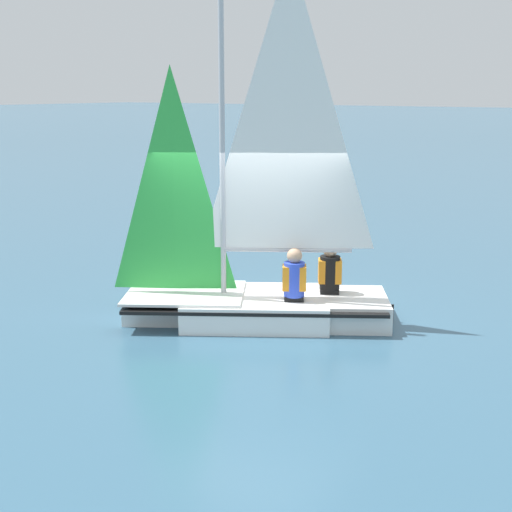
% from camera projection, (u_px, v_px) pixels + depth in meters
% --- Properties ---
extents(ground_plane, '(260.00, 260.00, 0.00)m').
position_uv_depth(ground_plane, '(256.00, 320.00, 10.68)').
color(ground_plane, '#38607A').
extents(sailboat_main, '(3.98, 3.25, 5.31)m').
position_uv_depth(sailboat_main, '(257.00, 272.00, 10.50)').
color(sailboat_main, white).
rests_on(sailboat_main, ground_plane).
extents(sailor_helm, '(0.43, 0.41, 1.16)m').
position_uv_depth(sailor_helm, '(294.00, 285.00, 10.29)').
color(sailor_helm, black).
rests_on(sailor_helm, ground_plane).
extents(sailor_crew, '(0.43, 0.41, 1.16)m').
position_uv_depth(sailor_crew, '(330.00, 277.00, 10.66)').
color(sailor_crew, black).
rests_on(sailor_crew, ground_plane).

